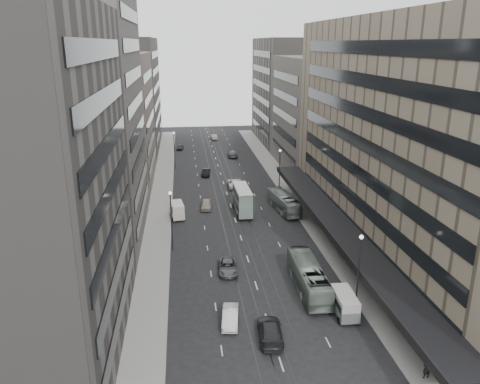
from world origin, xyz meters
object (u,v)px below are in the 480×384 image
vw_microbus (345,303)px  pedestrian (427,368)px  bus_near (309,277)px  sedan_2 (228,267)px  panel_van (177,210)px  sedan_1 (230,317)px  double_decker (242,200)px  bus_far (284,202)px

vw_microbus → pedestrian: 10.80m
bus_near → sedan_2: bearing=-30.9°
panel_van → sedan_1: 30.72m
double_decker → pedestrian: (10.02, -41.47, -1.25)m
panel_van → double_decker: bearing=-1.9°
bus_far → vw_microbus: 31.65m
bus_far → pedestrian: size_ratio=5.56×
sedan_1 → sedan_2: sedan_1 is taller
sedan_2 → double_decker: bearing=81.4°
bus_near → sedan_2: (-8.60, 5.38, -0.93)m
sedan_1 → double_decker: bearing=88.1°
pedestrian → sedan_1: bearing=-39.8°
bus_near → sedan_1: (-9.46, -5.55, -0.88)m
sedan_1 → bus_far: bearing=76.5°
double_decker → pedestrian: double_decker is taller
bus_near → bus_far: bus_near is taller
bus_near → sedan_1: bus_near is taller
sedan_1 → vw_microbus: bearing=7.8°
sedan_1 → sedan_2: bearing=93.2°
vw_microbus → sedan_1: (-11.77, -0.03, -0.64)m
double_decker → pedestrian: 42.68m
vw_microbus → panel_van: 34.72m
sedan_1 → pedestrian: 18.37m
double_decker → vw_microbus: bearing=-79.3°
panel_van → bus_near: bearing=-66.6°
double_decker → pedestrian: bearing=-77.5°
bus_near → bus_far: (2.80, 26.13, -0.13)m
bus_far → pedestrian: bus_far is taller
sedan_2 → sedan_1: bearing=-90.9°
bus_near → pedestrian: 16.78m
double_decker → vw_microbus: size_ratio=1.73×
double_decker → sedan_2: double_decker is taller
bus_far → panel_van: bearing=-3.2°
bus_far → sedan_2: bearing=53.4°
panel_van → pedestrian: 45.38m
bus_near → sedan_2: 10.19m
bus_far → vw_microbus: (-0.49, -31.65, -0.10)m
double_decker → bus_far: bearing=2.2°
bus_near → panel_van: 28.78m
vw_microbus → pedestrian: bearing=-68.8°
bus_far → bus_near: bearing=76.1°
vw_microbus → panel_van: bearing=121.8°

